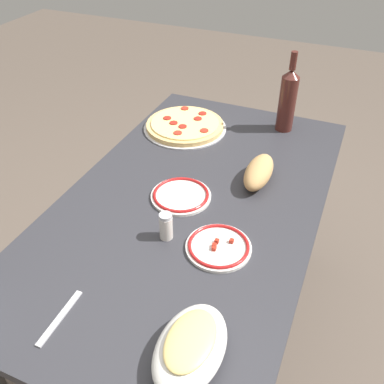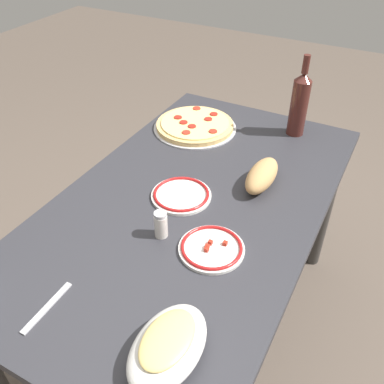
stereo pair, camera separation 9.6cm
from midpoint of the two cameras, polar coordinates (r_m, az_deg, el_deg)
ground_plane at (r=1.94m, az=-1.48°, el=-18.17°), size 8.00×8.00×0.00m
dining_table at (r=1.47m, az=-1.86°, el=-4.62°), size 1.43×0.82×0.74m
pepperoni_pizza at (r=1.79m, az=-2.51°, el=8.95°), size 0.35×0.35×0.03m
baked_pasta_dish at (r=0.98m, az=-3.17°, el=-20.21°), size 0.24×0.15×0.08m
wine_bottle at (r=1.76m, az=11.28°, el=12.18°), size 0.07×0.07×0.33m
side_plate_near at (r=1.40m, az=-3.46°, el=-0.50°), size 0.20×0.20×0.02m
side_plate_far at (r=1.22m, az=1.36°, el=-7.46°), size 0.19×0.19×0.02m
bread_loaf at (r=1.46m, az=7.18°, el=2.66°), size 0.21×0.09×0.08m
spice_shaker at (r=1.24m, az=-5.61°, el=-4.72°), size 0.04×0.04×0.09m
fork_left at (r=1.13m, az=-19.85°, el=-15.77°), size 0.17×0.02×0.00m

